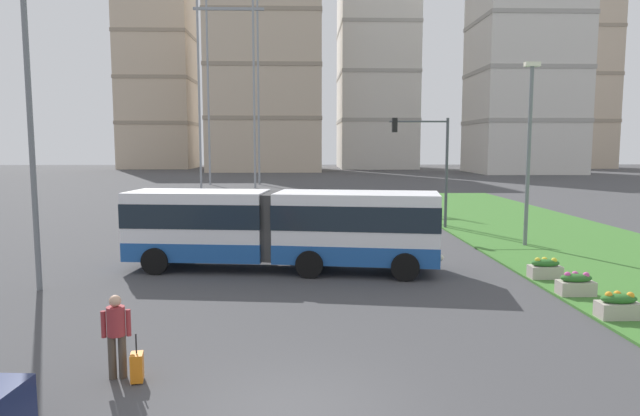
{
  "coord_description": "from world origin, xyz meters",
  "views": [
    {
      "loc": [
        0.21,
        -9.52,
        4.74
      ],
      "look_at": [
        0.88,
        13.16,
        2.2
      ],
      "focal_mm": 31.42,
      "sensor_mm": 36.0,
      "label": 1
    }
  ],
  "objects_px": {
    "flower_planter_2": "(576,284)",
    "traffic_light_far_right": "(429,154)",
    "flower_planter_3": "(545,268)",
    "streetlight_median": "(529,146)",
    "apartment_tower_west": "(159,82)",
    "flower_planter_1": "(618,306)",
    "apartment_tower_centre": "(376,55)",
    "articulated_bus": "(282,227)",
    "pedestrian_crossing": "(116,331)",
    "apartment_tower_east": "(571,79)",
    "apartment_tower_westcentre": "(266,72)",
    "rolling_suitcase": "(137,367)",
    "apartment_tower_eastcentre": "(526,24)",
    "streetlight_left": "(30,124)",
    "car_black_sedan": "(193,216)"
  },
  "relations": [
    {
      "from": "apartment_tower_westcentre",
      "to": "apartment_tower_east",
      "type": "height_order",
      "value": "apartment_tower_east"
    },
    {
      "from": "flower_planter_1",
      "to": "apartment_tower_centre",
      "type": "xyz_separation_m",
      "value": [
        6.78,
        104.98,
        23.23
      ]
    },
    {
      "from": "rolling_suitcase",
      "to": "flower_planter_2",
      "type": "distance_m",
      "value": 13.29
    },
    {
      "from": "traffic_light_far_right",
      "to": "apartment_tower_eastcentre",
      "type": "bearing_deg",
      "value": 64.71
    },
    {
      "from": "pedestrian_crossing",
      "to": "streetlight_left",
      "type": "xyz_separation_m",
      "value": [
        -4.9,
        7.17,
        4.42
      ]
    },
    {
      "from": "pedestrian_crossing",
      "to": "streetlight_left",
      "type": "bearing_deg",
      "value": 124.36
    },
    {
      "from": "articulated_bus",
      "to": "traffic_light_far_right",
      "type": "relative_size",
      "value": 1.92
    },
    {
      "from": "apartment_tower_westcentre",
      "to": "apartment_tower_eastcentre",
      "type": "distance_m",
      "value": 46.83
    },
    {
      "from": "streetlight_median",
      "to": "apartment_tower_west",
      "type": "relative_size",
      "value": 0.24
    },
    {
      "from": "flower_planter_1",
      "to": "apartment_tower_eastcentre",
      "type": "height_order",
      "value": "apartment_tower_eastcentre"
    },
    {
      "from": "flower_planter_3",
      "to": "streetlight_median",
      "type": "relative_size",
      "value": 0.13
    },
    {
      "from": "traffic_light_far_right",
      "to": "apartment_tower_east",
      "type": "bearing_deg",
      "value": 60.51
    },
    {
      "from": "articulated_bus",
      "to": "apartment_tower_westcentre",
      "type": "distance_m",
      "value": 88.29
    },
    {
      "from": "rolling_suitcase",
      "to": "apartment_tower_eastcentre",
      "type": "distance_m",
      "value": 98.72
    },
    {
      "from": "pedestrian_crossing",
      "to": "flower_planter_1",
      "type": "height_order",
      "value": "pedestrian_crossing"
    },
    {
      "from": "flower_planter_1",
      "to": "apartment_tower_centre",
      "type": "height_order",
      "value": "apartment_tower_centre"
    },
    {
      "from": "streetlight_left",
      "to": "apartment_tower_centre",
      "type": "height_order",
      "value": "apartment_tower_centre"
    },
    {
      "from": "apartment_tower_westcentre",
      "to": "traffic_light_far_right",
      "type": "bearing_deg",
      "value": -79.45
    },
    {
      "from": "apartment_tower_centre",
      "to": "apartment_tower_westcentre",
      "type": "bearing_deg",
      "value": -151.89
    },
    {
      "from": "apartment_tower_eastcentre",
      "to": "traffic_light_far_right",
      "type": "bearing_deg",
      "value": -115.29
    },
    {
      "from": "flower_planter_2",
      "to": "rolling_suitcase",
      "type": "bearing_deg",
      "value": -153.32
    },
    {
      "from": "articulated_bus",
      "to": "car_black_sedan",
      "type": "bearing_deg",
      "value": 117.34
    },
    {
      "from": "articulated_bus",
      "to": "pedestrian_crossing",
      "type": "relative_size",
      "value": 6.91
    },
    {
      "from": "articulated_bus",
      "to": "apartment_tower_eastcentre",
      "type": "distance_m",
      "value": 88.5
    },
    {
      "from": "car_black_sedan",
      "to": "pedestrian_crossing",
      "type": "relative_size",
      "value": 2.61
    },
    {
      "from": "apartment_tower_centre",
      "to": "apartment_tower_east",
      "type": "xyz_separation_m",
      "value": [
        41.98,
        0.8,
        -4.74
      ]
    },
    {
      "from": "flower_planter_1",
      "to": "flower_planter_3",
      "type": "xyz_separation_m",
      "value": [
        0.0,
        4.62,
        0.0
      ]
    },
    {
      "from": "flower_planter_1",
      "to": "apartment_tower_eastcentre",
      "type": "xyz_separation_m",
      "value": [
        29.49,
        82.48,
        24.94
      ]
    },
    {
      "from": "pedestrian_crossing",
      "to": "apartment_tower_east",
      "type": "height_order",
      "value": "apartment_tower_east"
    },
    {
      "from": "apartment_tower_westcentre",
      "to": "apartment_tower_east",
      "type": "relative_size",
      "value": 0.97
    },
    {
      "from": "traffic_light_far_right",
      "to": "streetlight_median",
      "type": "relative_size",
      "value": 0.74
    },
    {
      "from": "flower_planter_3",
      "to": "apartment_tower_centre",
      "type": "height_order",
      "value": "apartment_tower_centre"
    },
    {
      "from": "car_black_sedan",
      "to": "apartment_tower_westcentre",
      "type": "bearing_deg",
      "value": 90.63
    },
    {
      "from": "apartment_tower_east",
      "to": "flower_planter_2",
      "type": "bearing_deg",
      "value": -115.24
    },
    {
      "from": "pedestrian_crossing",
      "to": "flower_planter_2",
      "type": "distance_m",
      "value": 13.62
    },
    {
      "from": "flower_planter_2",
      "to": "streetlight_median",
      "type": "xyz_separation_m",
      "value": [
        1.9,
        8.79,
        4.27
      ]
    },
    {
      "from": "traffic_light_far_right",
      "to": "apartment_tower_westcentre",
      "type": "distance_m",
      "value": 78.61
    },
    {
      "from": "articulated_bus",
      "to": "traffic_light_far_right",
      "type": "distance_m",
      "value": 13.35
    },
    {
      "from": "traffic_light_far_right",
      "to": "apartment_tower_centre",
      "type": "height_order",
      "value": "apartment_tower_centre"
    },
    {
      "from": "traffic_light_far_right",
      "to": "streetlight_left",
      "type": "relative_size",
      "value": 0.63
    },
    {
      "from": "pedestrian_crossing",
      "to": "flower_planter_3",
      "type": "xyz_separation_m",
      "value": [
        12.32,
        8.01,
        -0.58
      ]
    },
    {
      "from": "rolling_suitcase",
      "to": "apartment_tower_east",
      "type": "distance_m",
      "value": 126.43
    },
    {
      "from": "flower_planter_2",
      "to": "streetlight_left",
      "type": "xyz_separation_m",
      "value": [
        -17.23,
        1.4,
        5.0
      ]
    },
    {
      "from": "flower_planter_3",
      "to": "traffic_light_far_right",
      "type": "distance_m",
      "value": 13.06
    },
    {
      "from": "flower_planter_3",
      "to": "apartment_tower_eastcentre",
      "type": "height_order",
      "value": "apartment_tower_eastcentre"
    },
    {
      "from": "rolling_suitcase",
      "to": "streetlight_left",
      "type": "height_order",
      "value": "streetlight_left"
    },
    {
      "from": "apartment_tower_centre",
      "to": "pedestrian_crossing",
      "type": "bearing_deg",
      "value": -99.99
    },
    {
      "from": "articulated_bus",
      "to": "apartment_tower_westcentre",
      "type": "relative_size",
      "value": 0.33
    },
    {
      "from": "flower_planter_2",
      "to": "traffic_light_far_right",
      "type": "distance_m",
      "value": 15.2
    },
    {
      "from": "pedestrian_crossing",
      "to": "apartment_tower_east",
      "type": "xyz_separation_m",
      "value": [
        61.08,
        109.18,
        17.91
      ]
    }
  ]
}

